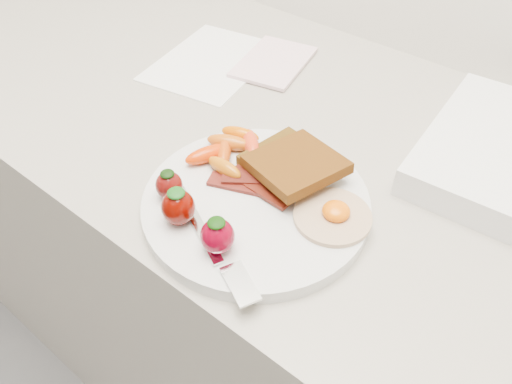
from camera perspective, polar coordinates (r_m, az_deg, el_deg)
The scene contains 11 objects.
counter at distance 1.04m, azimuth 5.27°, elevation -14.05°, with size 2.00×0.60×0.90m, color gray.
plate at distance 0.59m, azimuth -0.00°, elevation -1.31°, with size 0.27×0.27×0.02m, color silver.
toast_lower at distance 0.63m, azimuth 3.66°, elevation 3.44°, with size 0.09×0.09×0.01m, color black.
toast_upper at distance 0.60m, azimuth 4.58°, elevation 3.19°, with size 0.10×0.10×0.01m, color black.
fried_egg at distance 0.57m, azimuth 8.85°, elevation -2.60°, with size 0.09×0.09×0.02m.
bacon_strips at distance 0.60m, azimuth -0.18°, elevation 0.97°, with size 0.11×0.08×0.01m.
baby_carrots at distance 0.64m, azimuth -3.09°, elevation 4.97°, with size 0.09×0.11×0.02m.
strawberries at distance 0.55m, azimuth -7.64°, elevation -2.17°, with size 0.13×0.06×0.05m.
fork at distance 0.53m, azimuth -4.61°, elevation -6.51°, with size 0.18×0.09×0.00m.
paper_sheet at distance 0.88m, azimuth -5.04°, elevation 14.63°, with size 0.17×0.22×0.00m, color white.
notepad at distance 0.87m, azimuth 2.06°, elevation 14.65°, with size 0.10×0.15×0.01m, color silver.
Camera 1 is at (0.27, 1.22, 1.33)m, focal length 35.00 mm.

